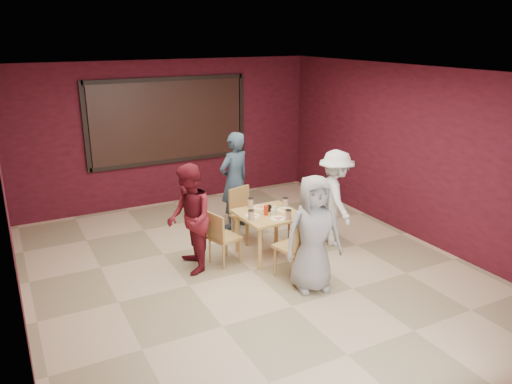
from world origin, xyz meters
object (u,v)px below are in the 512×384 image
chair_front (298,244)px  diner_right (335,198)px  chair_back (244,211)px  diner_front (313,234)px  chair_left (221,235)px  chair_right (308,218)px  diner_back (234,181)px  diner_left (189,219)px  dining_table (269,218)px

chair_front → diner_right: size_ratio=0.60×
chair_back → diner_front: size_ratio=0.55×
chair_front → chair_left: (-0.74, 0.93, -0.07)m
chair_right → diner_front: diner_front is taller
chair_right → diner_back: size_ratio=0.52×
chair_left → chair_right: size_ratio=0.91×
diner_left → chair_back: bearing=129.8°
dining_table → diner_back: 1.33m
diner_front → diner_left: size_ratio=1.00×
chair_front → diner_front: bearing=-83.1°
chair_back → chair_left: chair_back is taller
chair_back → diner_back: diner_back is taller
chair_back → chair_left: (-0.72, -0.70, -0.03)m
chair_right → chair_back: bearing=133.1°
chair_right → diner_left: 1.95m
diner_left → diner_right: 2.40m
chair_back → chair_left: size_ratio=1.07×
chair_back → diner_front: (0.05, -1.93, 0.30)m
dining_table → diner_front: 1.18m
chair_right → diner_right: (0.47, -0.05, 0.27)m
dining_table → diner_front: bearing=-89.3°
diner_back → diner_left: size_ratio=1.08×
chair_front → chair_right: chair_front is taller
diner_left → chair_right: bearing=96.8°
diner_back → chair_front: bearing=71.1°
diner_left → diner_right: diner_left is taller
chair_right → diner_front: 1.36m
chair_front → diner_left: bearing=141.5°
chair_left → chair_back: bearing=44.1°
dining_table → diner_back: (0.05, 1.31, 0.23)m
diner_front → diner_back: size_ratio=0.93×
dining_table → chair_front: 0.86m
dining_table → chair_right: bearing=-1.8°
diner_front → diner_right: diner_front is taller
chair_right → diner_back: diner_back is taller
chair_front → diner_right: 1.45m
diner_left → diner_right: size_ratio=1.02×
chair_back → diner_right: (1.21, -0.85, 0.28)m
chair_front → diner_right: diner_right is taller
diner_right → chair_front: bearing=138.7°
chair_front → dining_table: bearing=88.5°
chair_front → chair_left: size_ratio=1.15×
chair_left → diner_front: diner_front is taller
chair_back → diner_right: diner_right is taller
chair_left → diner_right: diner_right is taller
chair_back → diner_front: diner_front is taller
chair_back → chair_left: bearing=-135.9°
chair_back → diner_left: bearing=-150.6°
diner_left → diner_right: (2.39, -0.17, -0.01)m
chair_back → diner_left: 1.40m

